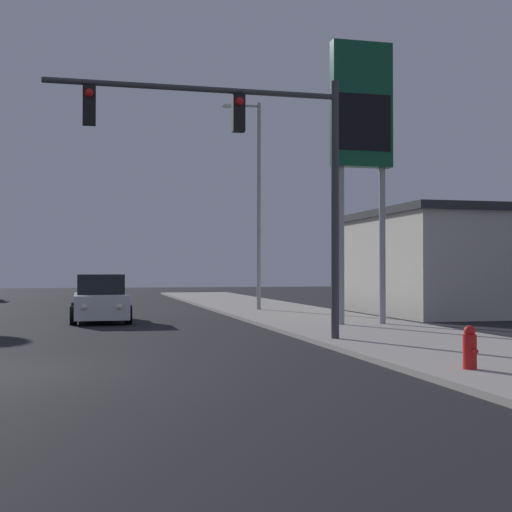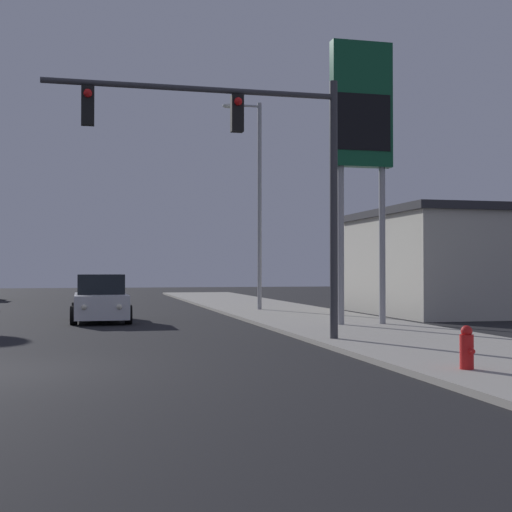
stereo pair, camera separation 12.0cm
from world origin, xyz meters
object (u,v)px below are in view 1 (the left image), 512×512
(car_white, at_px, (100,300))
(street_lamp, at_px, (256,194))
(traffic_light_mast, at_px, (256,153))
(gas_station_sign, at_px, (362,120))
(fire_hydrant, at_px, (470,348))

(car_white, xyz_separation_m, street_lamp, (6.68, 4.19, 4.36))
(traffic_light_mast, distance_m, gas_station_sign, 6.47)
(car_white, height_order, fire_hydrant, car_white)
(fire_hydrant, bearing_deg, traffic_light_mast, 113.04)
(car_white, relative_size, street_lamp, 0.48)
(traffic_light_mast, distance_m, fire_hydrant, 7.56)
(car_white, height_order, street_lamp, street_lamp)
(car_white, bearing_deg, traffic_light_mast, 111.20)
(car_white, xyz_separation_m, fire_hydrant, (5.99, -14.64, -0.27))
(traffic_light_mast, height_order, fire_hydrant, traffic_light_mast)
(car_white, relative_size, fire_hydrant, 5.68)
(traffic_light_mast, relative_size, fire_hydrant, 9.50)
(traffic_light_mast, height_order, gas_station_sign, gas_station_sign)
(fire_hydrant, bearing_deg, street_lamp, 87.91)
(street_lamp, bearing_deg, car_white, -147.89)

